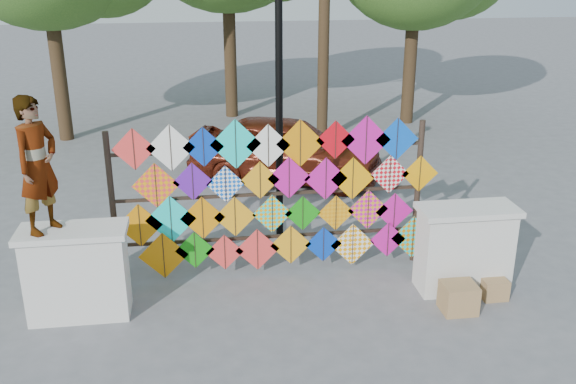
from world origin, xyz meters
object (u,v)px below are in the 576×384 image
at_px(kite_rack, 275,197).
at_px(vendor_woman, 37,165).
at_px(sedan, 286,149).
at_px(lamppost, 279,82).

bearing_deg(kite_rack, vendor_woman, -163.28).
distance_m(vendor_woman, sedan, 6.58).
xyz_separation_m(kite_rack, sedan, (0.75, 4.22, -0.53)).
xyz_separation_m(kite_rack, vendor_woman, (-3.08, -0.92, 0.93)).
height_order(kite_rack, sedan, kite_rack).
bearing_deg(lamppost, sedan, 79.96).
bearing_deg(sedan, vendor_woman, 163.96).
bearing_deg(vendor_woman, lamppost, -24.95).
height_order(kite_rack, vendor_woman, vendor_woman).
distance_m(vendor_woman, lamppost, 4.01).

